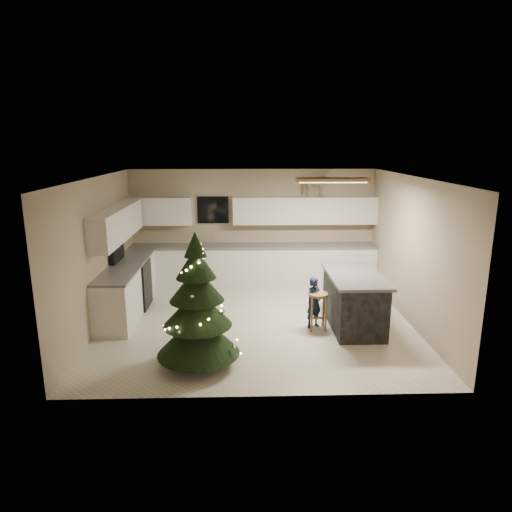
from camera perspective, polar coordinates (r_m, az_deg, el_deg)
name	(u,v)px	position (r m, az deg, el deg)	size (l,w,h in m)	color
ground_plane	(257,322)	(8.37, 0.08, -8.25)	(5.50, 5.50, 0.00)	beige
room_shell	(258,227)	(7.88, 0.25, 3.63)	(5.52, 5.02, 2.61)	tan
cabinetry	(211,259)	(9.71, -5.62, -0.43)	(5.50, 3.20, 2.00)	silver
island	(354,300)	(8.22, 12.11, -5.42)	(0.90, 1.70, 0.95)	black
bar_stool	(318,302)	(7.98, 7.76, -5.74)	(0.34, 0.34, 0.65)	olive
christmas_tree	(197,312)	(6.61, -7.34, -6.96)	(1.24, 1.20, 1.99)	#3F2816
toddler	(314,302)	(8.07, 7.29, -5.79)	(0.33, 0.22, 0.91)	#0E1733
rocking_horse	(315,185)	(10.24, 7.44, 8.80)	(0.58, 0.27, 0.50)	olive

